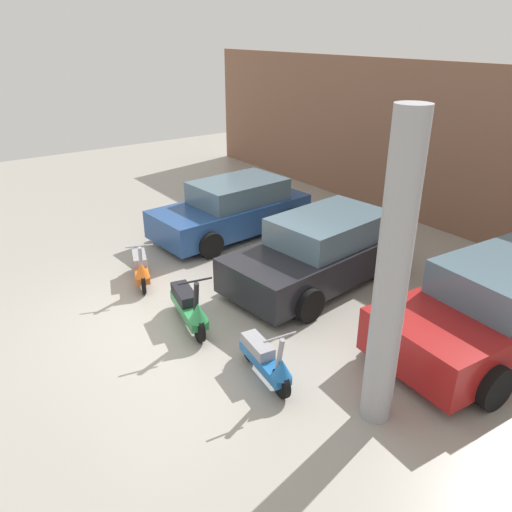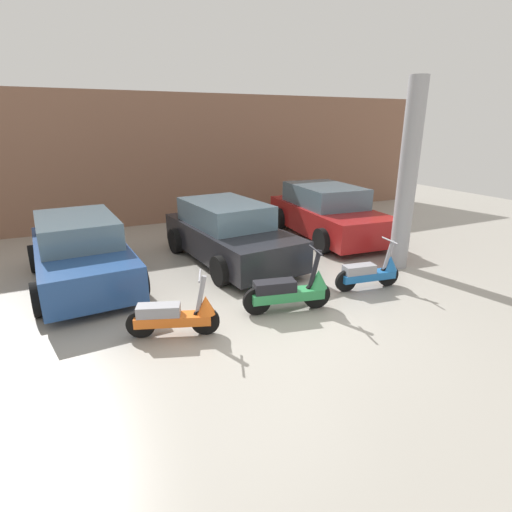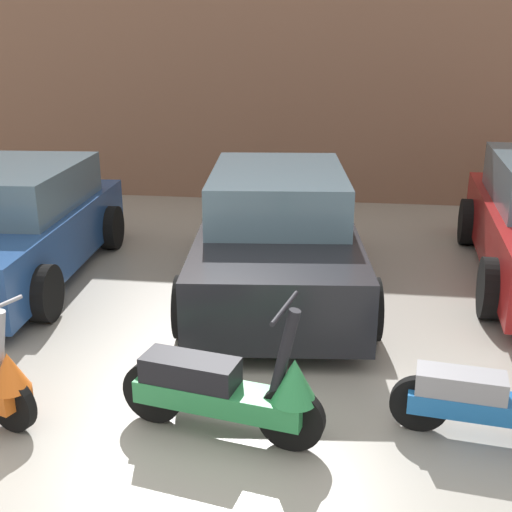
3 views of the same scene
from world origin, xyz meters
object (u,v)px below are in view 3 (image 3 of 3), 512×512
Objects in this scene: scooter_front_center at (498,399)px; car_rear_left at (13,226)px; scooter_front_right at (229,389)px; car_rear_center at (278,234)px.

car_rear_left reaches higher than scooter_front_center.
car_rear_left is at bearing 158.94° from scooter_front_center.
car_rear_left is (-3.13, 2.94, 0.25)m from scooter_front_right.
scooter_front_center is at bearing 17.42° from scooter_front_right.
scooter_front_center is 3.34m from car_rear_center.
scooter_front_right is at bearing -6.60° from car_rear_center.
car_rear_center is (-1.85, 2.76, 0.31)m from scooter_front_center.
scooter_front_right is 0.37× the size of car_rear_center.
scooter_front_center is at bearing 57.36° from car_rear_left.
car_rear_center reaches higher than scooter_front_right.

